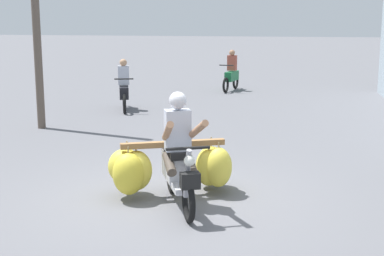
% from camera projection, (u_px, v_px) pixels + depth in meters
% --- Properties ---
extents(ground_plane, '(120.00, 120.00, 0.00)m').
position_uv_depth(ground_plane, '(174.00, 200.00, 7.91)').
color(ground_plane, slate).
extents(motorbike_main_loaded, '(1.88, 2.05, 1.58)m').
position_uv_depth(motorbike_main_loaded, '(173.00, 165.00, 7.96)').
color(motorbike_main_loaded, black).
rests_on(motorbike_main_loaded, ground).
extents(motorbike_distant_ahead_left, '(0.58, 1.60, 1.40)m').
position_uv_depth(motorbike_distant_ahead_left, '(232.00, 74.00, 19.20)').
color(motorbike_distant_ahead_left, black).
rests_on(motorbike_distant_ahead_left, ground).
extents(motorbike_distant_ahead_right, '(0.68, 1.57, 1.40)m').
position_uv_depth(motorbike_distant_ahead_right, '(124.00, 89.00, 15.30)').
color(motorbike_distant_ahead_right, black).
rests_on(motorbike_distant_ahead_right, ground).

